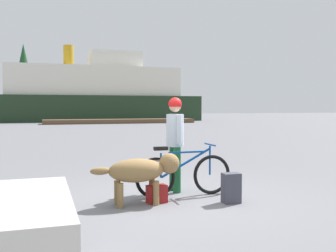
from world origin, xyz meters
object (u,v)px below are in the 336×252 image
(dog, at_px, (142,171))
(handbag_pannier, at_px, (157,194))
(ferry_boat, at_px, (95,95))
(backpack, at_px, (231,188))
(bicycle, at_px, (183,175))
(person_cyclist, at_px, (175,135))

(dog, bearing_deg, handbag_pannier, 3.03)
(handbag_pannier, xyz_separation_m, ferry_boat, (4.01, 38.35, 2.78))
(backpack, distance_m, ferry_boat, 38.93)
(bicycle, bearing_deg, handbag_pannier, -152.49)
(bicycle, xyz_separation_m, ferry_boat, (3.43, 38.06, 2.54))
(dog, xyz_separation_m, handbag_pannier, (0.25, 0.01, -0.39))
(backpack, xyz_separation_m, handbag_pannier, (-1.15, 0.38, -0.10))
(dog, relative_size, backpack, 2.97)
(ferry_boat, bearing_deg, handbag_pannier, -95.96)
(backpack, relative_size, handbag_pannier, 1.52)
(ferry_boat, bearing_deg, dog, -96.34)
(handbag_pannier, bearing_deg, bicycle, 27.51)
(bicycle, distance_m, ferry_boat, 38.29)
(person_cyclist, bearing_deg, bicycle, -88.29)
(person_cyclist, bearing_deg, handbag_pannier, -128.24)
(dog, bearing_deg, ferry_boat, 83.66)
(person_cyclist, distance_m, ferry_boat, 37.85)
(person_cyclist, bearing_deg, ferry_boat, 84.77)
(backpack, bearing_deg, ferry_boat, 85.78)
(handbag_pannier, relative_size, ferry_boat, 0.01)
(backpack, height_order, handbag_pannier, backpack)
(bicycle, xyz_separation_m, backpack, (0.58, -0.67, -0.14))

